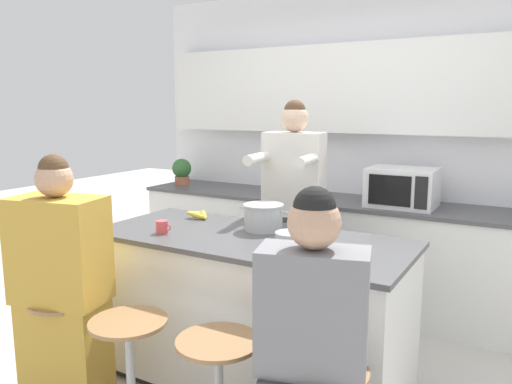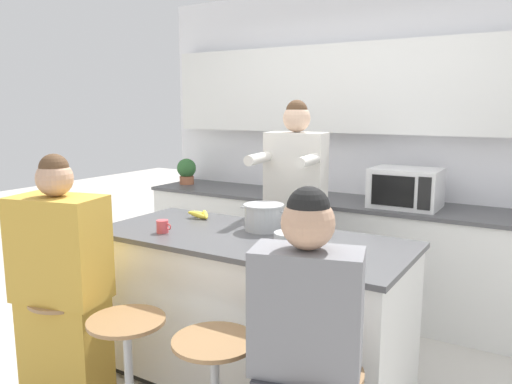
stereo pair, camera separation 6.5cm
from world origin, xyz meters
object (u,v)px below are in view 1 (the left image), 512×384
(fruit_bowl, at_px, (291,239))
(bar_stool_leftmost, at_px, (68,346))
(cooking_pot, at_px, (263,217))
(microwave, at_px, (402,187))
(coffee_cup_near, at_px, (162,227))
(person_cooking, at_px, (293,222))
(person_wrapped_blanket, at_px, (62,294))
(bar_stool_center_left, at_px, (131,372))
(banana_bunch, at_px, (198,215))
(person_seated_near, at_px, (311,371))
(kitchen_island, at_px, (249,310))
(juice_carton, at_px, (312,245))
(potted_plant, at_px, (182,171))

(fruit_bowl, bearing_deg, bar_stool_leftmost, -147.68)
(bar_stool_leftmost, relative_size, cooking_pot, 1.89)
(microwave, bearing_deg, coffee_cup_near, -121.49)
(person_cooking, bearing_deg, bar_stool_leftmost, -123.25)
(bar_stool_leftmost, xyz_separation_m, person_wrapped_blanket, (0.01, -0.02, 0.32))
(bar_stool_center_left, bearing_deg, banana_bunch, 106.31)
(person_wrapped_blanket, xyz_separation_m, coffee_cup_near, (0.26, 0.53, 0.29))
(cooking_pot, bearing_deg, person_seated_near, -51.38)
(person_seated_near, xyz_separation_m, cooking_pot, (-0.73, 0.91, 0.37))
(person_seated_near, bearing_deg, banana_bunch, 126.76)
(person_seated_near, distance_m, coffee_cup_near, 1.36)
(kitchen_island, distance_m, person_cooking, 0.83)
(person_wrapped_blanket, bearing_deg, juice_carton, 4.33)
(person_cooking, xyz_separation_m, banana_bunch, (-0.47, -0.50, 0.10))
(person_cooking, height_order, juice_carton, person_cooking)
(bar_stool_leftmost, bearing_deg, bar_stool_center_left, -3.34)
(kitchen_island, bearing_deg, person_cooking, 95.07)
(kitchen_island, relative_size, bar_stool_center_left, 2.97)
(person_seated_near, height_order, banana_bunch, person_seated_near)
(fruit_bowl, xyz_separation_m, potted_plant, (-1.97, 1.53, 0.08))
(banana_bunch, relative_size, juice_carton, 0.82)
(juice_carton, bearing_deg, microwave, 90.70)
(banana_bunch, relative_size, potted_plant, 0.71)
(fruit_bowl, relative_size, microwave, 0.35)
(kitchen_island, distance_m, microwave, 1.65)
(person_cooking, bearing_deg, coffee_cup_near, -122.08)
(banana_bunch, bearing_deg, bar_stool_center_left, -73.69)
(juice_carton, distance_m, microwave, 1.78)
(kitchen_island, relative_size, cooking_pot, 5.61)
(bar_stool_leftmost, height_order, bar_stool_center_left, same)
(kitchen_island, relative_size, coffee_cup_near, 18.07)
(cooking_pot, height_order, coffee_cup_near, cooking_pot)
(person_cooking, height_order, person_wrapped_blanket, person_cooking)
(bar_stool_leftmost, distance_m, person_cooking, 1.67)
(cooking_pot, bearing_deg, person_wrapped_blanket, -129.28)
(coffee_cup_near, bearing_deg, juice_carton, -7.27)
(kitchen_island, relative_size, person_cooking, 1.09)
(person_cooking, xyz_separation_m, potted_plant, (-1.60, 0.75, 0.19))
(person_wrapped_blanket, xyz_separation_m, fruit_bowl, (1.04, 0.68, 0.29))
(coffee_cup_near, xyz_separation_m, juice_carton, (1.03, -0.13, 0.07))
(fruit_bowl, distance_m, potted_plant, 2.49)
(bar_stool_center_left, bearing_deg, cooking_pot, 74.76)
(cooking_pot, height_order, microwave, microwave)
(kitchen_island, distance_m, juice_carton, 0.85)
(bar_stool_center_left, bearing_deg, person_cooking, 82.80)
(coffee_cup_near, height_order, potted_plant, potted_plant)
(bar_stool_center_left, xyz_separation_m, banana_bunch, (-0.29, 0.98, 0.60))
(person_seated_near, bearing_deg, person_cooking, 102.56)
(microwave, bearing_deg, banana_bunch, -131.12)
(kitchen_island, xyz_separation_m, person_seated_near, (0.73, -0.73, 0.17))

